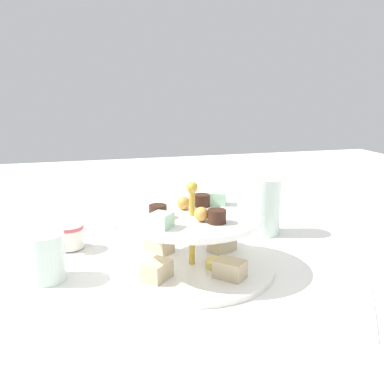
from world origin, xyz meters
name	(u,v)px	position (x,y,z in m)	size (l,w,h in m)	color
ground_plane	(192,269)	(0.00, 0.00, 0.00)	(2.40, 2.40, 0.00)	white
tiered_serving_stand	(192,245)	(0.00, 0.00, 0.04)	(0.29, 0.29, 0.16)	white
water_glass_tall_right	(265,206)	(0.20, 0.14, 0.06)	(0.07, 0.07, 0.12)	silver
water_glass_short_left	(45,257)	(-0.24, 0.02, 0.04)	(0.06, 0.06, 0.08)	silver
teacup_with_saucer	(69,238)	(-0.21, 0.15, 0.02)	(0.09, 0.09, 0.05)	white
butter_knife_left	(370,310)	(0.21, -0.21, 0.00)	(0.17, 0.01, 0.00)	silver
butter_knife_right	(143,221)	(-0.04, 0.29, 0.00)	(0.17, 0.01, 0.00)	silver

